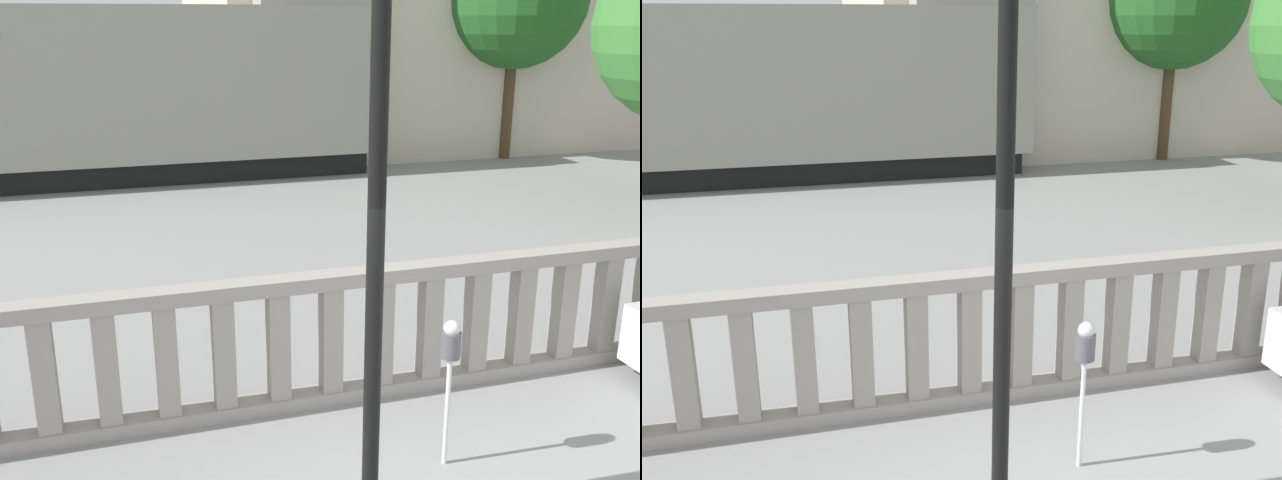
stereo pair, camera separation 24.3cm
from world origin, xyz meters
TOP-DOWN VIEW (x-y plane):
  - balustrade at (0.00, 2.55)m, footprint 16.94×0.24m
  - parking_meter at (0.37, 1.28)m, footprint 0.16×0.16m
  - train_far at (-5.83, 23.66)m, footprint 28.61×2.99m

SIDE VIEW (x-z plane):
  - balustrade at x=0.00m, z-range 0.00..1.37m
  - parking_meter at x=0.37m, z-range 0.40..1.74m
  - train_far at x=-5.83m, z-range -0.22..3.78m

